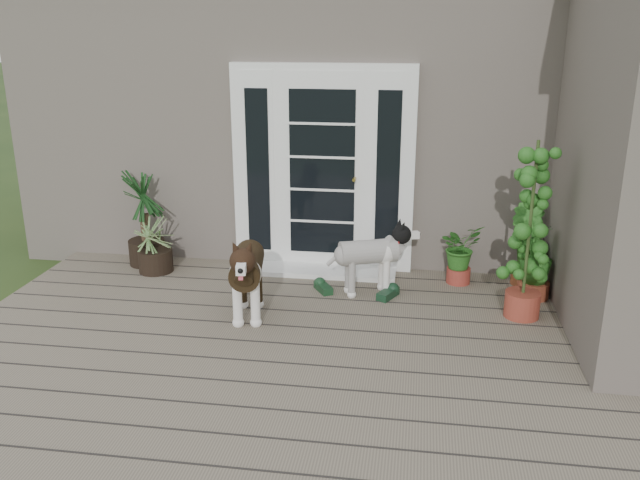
# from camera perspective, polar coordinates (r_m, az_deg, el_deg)

# --- Properties ---
(deck) EXTENTS (6.20, 4.60, 0.12)m
(deck) POSITION_cam_1_polar(r_m,az_deg,el_deg) (5.32, -1.13, -11.14)
(deck) COLOR #6B5B4C
(deck) RESTS_ON ground
(house_main) EXTENTS (7.40, 4.00, 3.10)m
(house_main) POSITION_cam_1_polar(r_m,az_deg,el_deg) (8.93, 3.48, 10.93)
(house_main) COLOR #665E54
(house_main) RESTS_ON ground
(door_unit) EXTENTS (1.90, 0.14, 2.15)m
(door_unit) POSITION_cam_1_polar(r_m,az_deg,el_deg) (7.00, 0.23, 6.03)
(door_unit) COLOR white
(door_unit) RESTS_ON deck
(door_step) EXTENTS (1.60, 0.40, 0.05)m
(door_step) POSITION_cam_1_polar(r_m,az_deg,el_deg) (7.10, -0.01, -2.61)
(door_step) COLOR white
(door_step) RESTS_ON deck
(brindle_dog) EXTENTS (0.51, 0.92, 0.72)m
(brindle_dog) POSITION_cam_1_polar(r_m,az_deg,el_deg) (5.98, -6.18, -3.34)
(brindle_dog) COLOR #312312
(brindle_dog) RESTS_ON deck
(white_dog) EXTENTS (0.82, 0.57, 0.63)m
(white_dog) POSITION_cam_1_polar(r_m,az_deg,el_deg) (6.49, 4.11, -1.98)
(white_dog) COLOR silver
(white_dog) RESTS_ON deck
(spider_plant) EXTENTS (0.72, 0.72, 0.64)m
(spider_plant) POSITION_cam_1_polar(r_m,az_deg,el_deg) (7.26, -13.93, -0.21)
(spider_plant) COLOR #94AB69
(spider_plant) RESTS_ON deck
(yucca) EXTENTS (0.85, 0.85, 1.07)m
(yucca) POSITION_cam_1_polar(r_m,az_deg,el_deg) (7.46, -14.74, 1.93)
(yucca) COLOR black
(yucca) RESTS_ON deck
(herb_a) EXTENTS (0.59, 0.59, 0.53)m
(herb_a) POSITION_cam_1_polar(r_m,az_deg,el_deg) (6.90, 11.79, -1.51)
(herb_a) COLOR #1C6521
(herb_a) RESTS_ON deck
(herb_b) EXTENTS (0.59, 0.59, 0.63)m
(herb_b) POSITION_cam_1_polar(r_m,az_deg,el_deg) (7.02, 17.17, -1.19)
(herb_b) COLOR #205E1B
(herb_b) RESTS_ON deck
(herb_c) EXTENTS (0.50, 0.50, 0.58)m
(herb_c) POSITION_cam_1_polar(r_m,az_deg,el_deg) (6.72, 17.84, -2.36)
(herb_c) COLOR #17511A
(herb_c) RESTS_ON deck
(sapling) EXTENTS (0.62, 0.62, 1.66)m
(sapling) POSITION_cam_1_polar(r_m,az_deg,el_deg) (6.08, 17.42, 0.93)
(sapling) COLOR #1D4F16
(sapling) RESTS_ON deck
(clog_left) EXTENTS (0.28, 0.33, 0.09)m
(clog_left) POSITION_cam_1_polar(r_m,az_deg,el_deg) (6.62, 0.29, -4.01)
(clog_left) COLOR #16371D
(clog_left) RESTS_ON deck
(clog_right) EXTENTS (0.28, 0.36, 0.10)m
(clog_right) POSITION_cam_1_polar(r_m,az_deg,el_deg) (6.50, 5.81, -4.49)
(clog_right) COLOR #13311D
(clog_right) RESTS_ON deck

